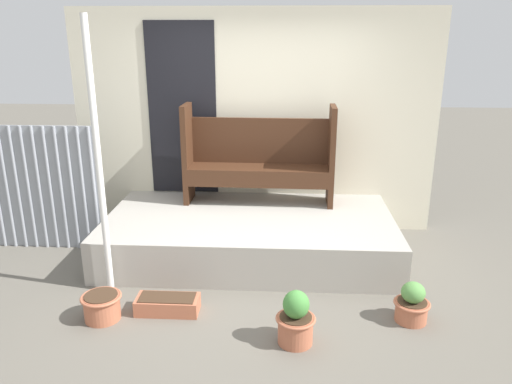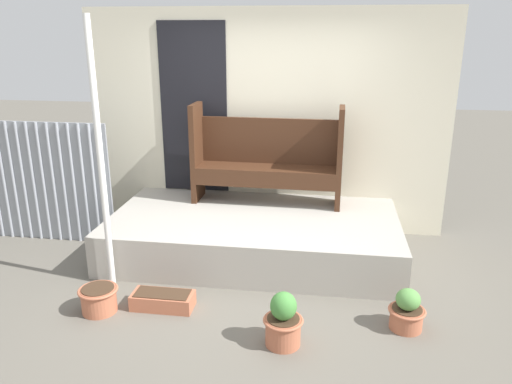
% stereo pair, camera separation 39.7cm
% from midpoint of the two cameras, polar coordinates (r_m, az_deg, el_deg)
% --- Properties ---
extents(ground_plane, '(24.00, 24.00, 0.00)m').
position_cam_midpoint_polar(ground_plane, '(4.80, 1.82, -11.27)').
color(ground_plane, '#666056').
extents(porch_slab, '(3.07, 1.63, 0.44)m').
position_cam_midpoint_polar(porch_slab, '(5.44, 1.87, -4.99)').
color(porch_slab, '#A8A399').
rests_on(porch_slab, ground_plane).
extents(house_wall, '(4.27, 0.08, 2.60)m').
position_cam_midpoint_polar(house_wall, '(5.94, 2.55, 7.95)').
color(house_wall, beige).
rests_on(house_wall, ground_plane).
extents(fence_corrugated, '(2.33, 0.05, 1.39)m').
position_cam_midpoint_polar(fence_corrugated, '(6.28, -24.30, 1.15)').
color(fence_corrugated, gray).
rests_on(fence_corrugated, ground_plane).
extents(support_post, '(0.06, 0.06, 2.48)m').
position_cam_midpoint_polar(support_post, '(4.60, -15.01, 3.49)').
color(support_post, white).
rests_on(support_post, ground_plane).
extents(bench, '(1.69, 0.43, 1.12)m').
position_cam_midpoint_polar(bench, '(5.68, 3.29, 4.17)').
color(bench, '#422616').
rests_on(bench, porch_slab).
extents(flower_pot_left, '(0.34, 0.34, 0.23)m').
position_cam_midpoint_polar(flower_pot_left, '(4.57, -15.14, -11.72)').
color(flower_pot_left, '#B76647').
rests_on(flower_pot_left, ground_plane).
extents(flower_pot_middle, '(0.32, 0.32, 0.45)m').
position_cam_midpoint_polar(flower_pot_middle, '(4.00, 6.07, -14.65)').
color(flower_pot_middle, '#B76647').
rests_on(flower_pot_middle, ground_plane).
extents(flower_pot_right, '(0.31, 0.31, 0.36)m').
position_cam_midpoint_polar(flower_pot_right, '(4.42, 19.42, -12.83)').
color(flower_pot_right, '#B76647').
rests_on(flower_pot_right, ground_plane).
extents(planter_box_rect, '(0.55, 0.24, 0.15)m').
position_cam_midpoint_polar(planter_box_rect, '(4.55, -8.10, -12.20)').
color(planter_box_rect, '#B76647').
rests_on(planter_box_rect, ground_plane).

